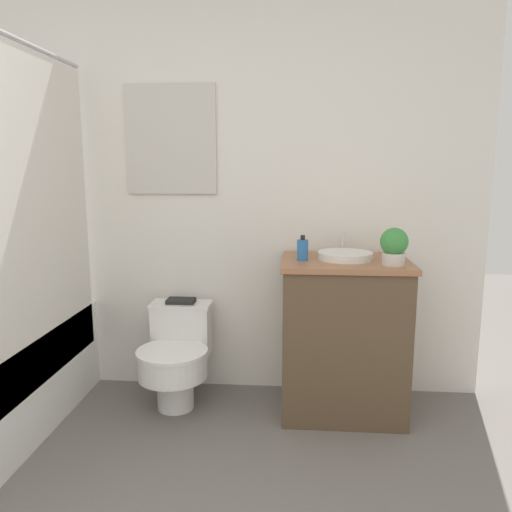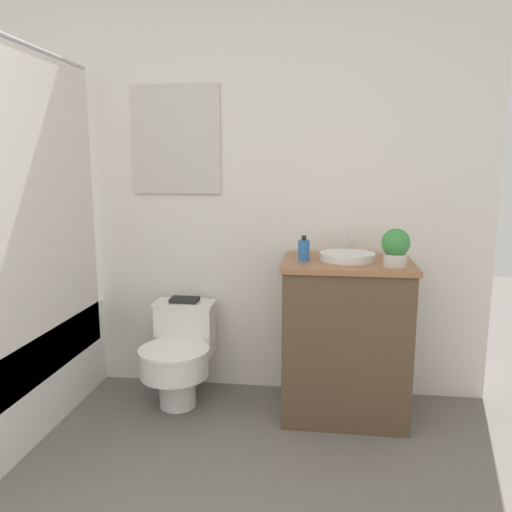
# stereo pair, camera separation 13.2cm
# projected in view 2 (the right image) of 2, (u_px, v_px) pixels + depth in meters

# --- Properties ---
(wall_back) EXTENTS (3.53, 0.07, 2.50)m
(wall_back) POSITION_uv_depth(u_px,v_px,m) (198.00, 190.00, 3.08)
(wall_back) COLOR white
(wall_back) RESTS_ON ground_plane
(toilet) EXTENTS (0.41, 0.54, 0.58)m
(toilet) POSITION_uv_depth(u_px,v_px,m) (179.00, 353.00, 2.95)
(toilet) COLOR white
(toilet) RESTS_ON ground_plane
(vanity) EXTENTS (0.70, 0.53, 0.89)m
(vanity) POSITION_uv_depth(u_px,v_px,m) (345.00, 338.00, 2.81)
(vanity) COLOR brown
(vanity) RESTS_ON ground_plane
(sink) EXTENTS (0.30, 0.34, 0.13)m
(sink) POSITION_uv_depth(u_px,v_px,m) (347.00, 256.00, 2.75)
(sink) COLOR white
(sink) RESTS_ON vanity
(soap_bottle) EXTENTS (0.06, 0.06, 0.14)m
(soap_bottle) POSITION_uv_depth(u_px,v_px,m) (304.00, 250.00, 2.72)
(soap_bottle) COLOR #2D6BB2
(soap_bottle) RESTS_ON vanity
(potted_plant) EXTENTS (0.15, 0.15, 0.20)m
(potted_plant) POSITION_uv_depth(u_px,v_px,m) (396.00, 247.00, 2.55)
(potted_plant) COLOR beige
(potted_plant) RESTS_ON vanity
(book_on_tank) EXTENTS (0.17, 0.11, 0.02)m
(book_on_tank) POSITION_uv_depth(u_px,v_px,m) (185.00, 300.00, 3.05)
(book_on_tank) COLOR black
(book_on_tank) RESTS_ON toilet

